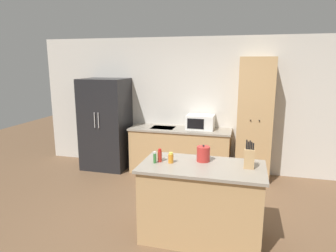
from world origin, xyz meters
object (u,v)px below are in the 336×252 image
Objects in this scene: refrigerator at (106,124)px; spice_bottle_amber_oil at (159,155)px; microwave at (200,122)px; spice_bottle_green_herb at (160,156)px; spice_bottle_tall_dark at (155,158)px; kettle at (203,154)px; spice_bottle_short_red at (171,158)px; knife_block at (249,158)px; pantry_cabinet at (254,120)px.

spice_bottle_amber_oil is at bearing -49.35° from refrigerator.
microwave is 3.14× the size of spice_bottle_green_herb.
spice_bottle_tall_dark is 1.16× the size of spice_bottle_amber_oil.
microwave is 4.10× the size of spice_bottle_amber_oil.
refrigerator is 2.69m from spice_bottle_green_herb.
kettle is (2.25, -1.90, 0.12)m from refrigerator.
spice_bottle_tall_dark reaches higher than spice_bottle_short_red.
knife_block is 1.10m from spice_bottle_tall_dark.
microwave reaches higher than spice_bottle_green_herb.
knife_block reaches higher than spice_bottle_short_red.
pantry_cabinet is 2.38m from spice_bottle_short_red.
knife_block is 0.91m from spice_bottle_short_red.
refrigerator is 12.42× the size of spice_bottle_tall_dark.
knife_block is at bearing 5.61° from spice_bottle_tall_dark.
spice_bottle_green_herb is at bearing 178.24° from spice_bottle_short_red.
spice_bottle_green_herb is at bearing -117.89° from pantry_cabinet.
microwave is at bearing 4.37° from refrigerator.
spice_bottle_amber_oil is at bearing 158.16° from spice_bottle_short_red.
pantry_cabinet is at bearing 72.44° from kettle.
microwave is 2.27m from spice_bottle_tall_dark.
spice_bottle_tall_dark is at bearing -158.43° from kettle.
spice_bottle_short_red is at bearing -47.65° from refrigerator.
microwave is (1.90, 0.14, 0.11)m from refrigerator.
spice_bottle_amber_oil is (-0.17, 0.07, -0.00)m from spice_bottle_short_red.
spice_bottle_short_red is at bearing -156.25° from kettle.
pantry_cabinet reaches higher than microwave.
pantry_cabinet is at bearing 61.85° from spice_bottle_tall_dark.
kettle is (-0.54, 0.11, -0.03)m from knife_block.
kettle is (0.53, 0.10, 0.03)m from spice_bottle_amber_oil.
spice_bottle_short_red is 0.80× the size of spice_bottle_green_herb.
microwave reaches higher than spice_bottle_amber_oil.
spice_bottle_tall_dark is (1.69, -2.12, 0.10)m from refrigerator.
knife_block is 1.05m from spice_bottle_green_herb.
refrigerator is at bearing 132.35° from spice_bottle_short_red.
spice_bottle_green_herb is (-0.14, 0.00, 0.02)m from spice_bottle_short_red.
kettle is at bearing 10.16° from spice_bottle_amber_oil.
spice_bottle_tall_dark is 0.60m from kettle.
spice_bottle_tall_dark is 0.12m from spice_bottle_amber_oil.
knife_block is at bearing -35.78° from refrigerator.
spice_bottle_amber_oil is at bearing -94.94° from microwave.
spice_bottle_green_herb is (-0.16, -2.20, -0.00)m from microwave.
refrigerator reaches higher than spice_bottle_short_red.
spice_bottle_green_herb is at bearing -177.44° from knife_block.
microwave reaches higher than spice_bottle_tall_dark.
spice_bottle_short_red is (-0.02, -2.20, -0.02)m from microwave.
pantry_cabinet is at bearing 60.85° from spice_bottle_amber_oil.
spice_bottle_amber_oil is at bearing -119.15° from pantry_cabinet.
kettle reaches higher than spice_bottle_amber_oil.
spice_bottle_green_herb is 0.53m from kettle.
microwave is at bearing 177.18° from pantry_cabinet.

